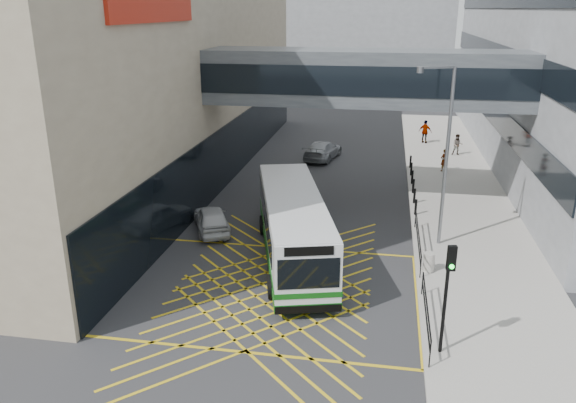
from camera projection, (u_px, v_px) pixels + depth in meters
The scene contains 18 objects.
ground at pixel (271, 291), 23.46m from camera, with size 120.00×120.00×0.00m, color #333335.
building_whsmith at pixel (62, 57), 38.70m from camera, with size 24.17×42.00×16.00m.
building_far at pixel (345, 25), 76.71m from camera, with size 28.00×16.00×18.00m, color gray.
skybridge at pixel (365, 77), 31.69m from camera, with size 20.00×4.10×3.00m.
pavement at pixel (456, 191), 35.92m from camera, with size 6.00×54.00×0.16m, color #AAA59C.
box_junction at pixel (271, 291), 23.46m from camera, with size 12.00×9.00×0.01m.
bus at pixel (293, 225), 26.01m from camera, with size 5.44×11.47×3.14m.
car_white at pixel (212, 218), 29.57m from camera, with size 1.79×4.38×1.39m, color silver.
car_dark at pixel (289, 195), 33.47m from camera, with size 1.59×4.06×1.27m, color #232328.
car_silver at pixel (323, 150), 43.73m from camera, with size 2.05×4.85×1.51m, color gray.
traffic_light at pixel (448, 284), 18.11m from camera, with size 0.30×0.47×3.99m.
street_lamp at pixel (444, 147), 26.20m from camera, with size 1.87×1.03×8.61m.
litter_bin at pixel (429, 262), 24.75m from camera, with size 0.49×0.49×0.86m, color #ADA89E.
kerb_railings at pixel (421, 265), 23.82m from camera, with size 0.05×12.54×1.00m.
bollards at pixel (413, 181), 36.20m from camera, with size 0.14×10.14×0.90m.
pedestrian_a at pixel (444, 160), 39.89m from camera, with size 0.63×0.45×1.59m, color gray.
pedestrian_b at pixel (457, 145), 44.25m from camera, with size 0.81×0.47×1.66m, color gray.
pedestrian_c at pixel (425, 132), 48.20m from camera, with size 1.16×0.56×1.96m, color gray.
Camera 1 is at (4.33, -20.52, 11.20)m, focal length 35.00 mm.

